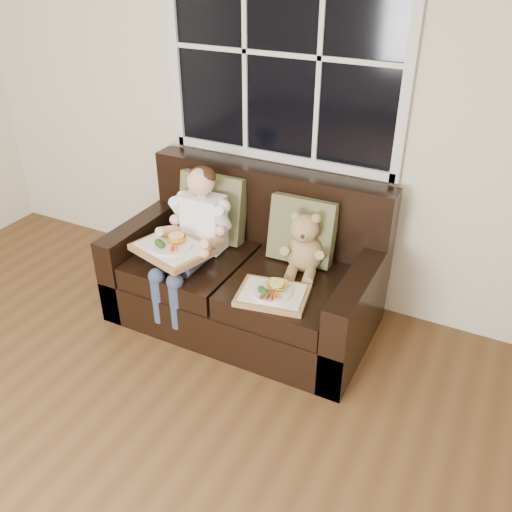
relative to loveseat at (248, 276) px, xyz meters
The scene contains 8 objects.
window_back 1.42m from the loveseat, 90.00° to the left, with size 1.62×0.04×1.37m.
loveseat is the anchor object (origin of this frame).
pillow_left 0.53m from the loveseat, 156.43° to the left, with size 0.47×0.23×0.47m.
pillow_right 0.49m from the loveseat, 26.20° to the left, with size 0.43×0.21×0.43m.
child 0.48m from the loveseat, 159.11° to the right, with size 0.39×0.60×0.89m.
teddy_bear 0.48m from the loveseat, ahead, with size 0.27×0.33×0.41m.
tray_left 0.55m from the loveseat, 143.03° to the right, with size 0.54×0.47×0.11m.
tray_right 0.50m from the loveseat, 44.42° to the right, with size 0.46×0.38×0.09m.
Camera 1 is at (1.75, -0.67, 2.27)m, focal length 38.00 mm.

